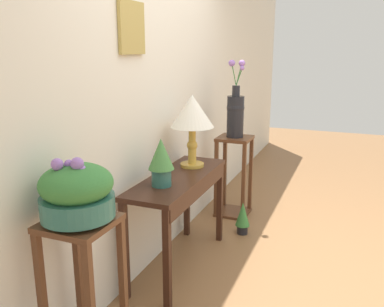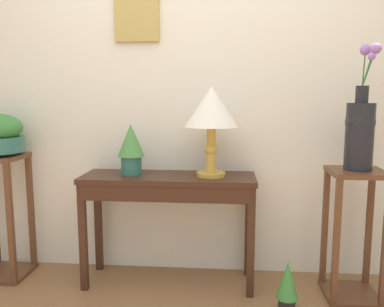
# 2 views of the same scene
# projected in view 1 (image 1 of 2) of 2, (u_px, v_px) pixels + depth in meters

# --- Properties ---
(ground_plane) EXTENTS (12.00, 12.00, 0.01)m
(ground_plane) POSITION_uv_depth(u_px,v_px,m) (332.00, 289.00, 2.93)
(ground_plane) COLOR brown
(back_wall_with_art) EXTENTS (9.00, 0.13, 2.80)m
(back_wall_with_art) POSITION_uv_depth(u_px,v_px,m) (151.00, 85.00, 3.10)
(back_wall_with_art) COLOR silver
(back_wall_with_art) RESTS_ON ground
(console_table) EXTENTS (1.14, 0.38, 0.75)m
(console_table) POSITION_uv_depth(u_px,v_px,m) (181.00, 191.00, 3.07)
(console_table) COLOR #381E14
(console_table) RESTS_ON ground
(table_lamp) EXTENTS (0.35, 0.35, 0.58)m
(table_lamp) POSITION_uv_depth(u_px,v_px,m) (192.00, 114.00, 3.19)
(table_lamp) COLOR gold
(table_lamp) RESTS_ON console_table
(potted_plant_on_console) EXTENTS (0.18, 0.18, 0.34)m
(potted_plant_on_console) POSITION_uv_depth(u_px,v_px,m) (161.00, 160.00, 2.78)
(potted_plant_on_console) COLOR #2D665B
(potted_plant_on_console) RESTS_ON console_table
(pedestal_stand_left) EXTENTS (0.33, 0.33, 0.87)m
(pedestal_stand_left) POSITION_uv_depth(u_px,v_px,m) (85.00, 299.00, 2.07)
(pedestal_stand_left) COLOR #56331E
(pedestal_stand_left) RESTS_ON ground
(planter_bowl_wide_left) EXTENTS (0.35, 0.35, 0.32)m
(planter_bowl_wide_left) POSITION_uv_depth(u_px,v_px,m) (77.00, 191.00, 1.92)
(planter_bowl_wide_left) COLOR #2D665B
(planter_bowl_wide_left) RESTS_ON pedestal_stand_left
(pedestal_stand_right) EXTENTS (0.33, 0.33, 0.82)m
(pedestal_stand_right) POSITION_uv_depth(u_px,v_px,m) (234.00, 176.00, 4.15)
(pedestal_stand_right) COLOR #56331E
(pedestal_stand_right) RESTS_ON ground
(flower_vase_tall_right) EXTENTS (0.17, 0.18, 0.75)m
(flower_vase_tall_right) POSITION_uv_depth(u_px,v_px,m) (235.00, 111.00, 3.99)
(flower_vase_tall_right) COLOR black
(flower_vase_tall_right) RESTS_ON pedestal_stand_right
(potted_plant_floor) EXTENTS (0.13, 0.13, 0.31)m
(potted_plant_floor) POSITION_uv_depth(u_px,v_px,m) (243.00, 217.00, 3.75)
(potted_plant_floor) COLOR black
(potted_plant_floor) RESTS_ON ground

